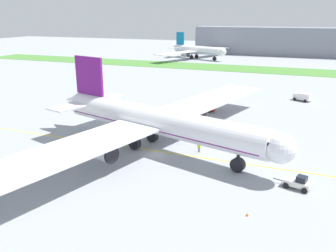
% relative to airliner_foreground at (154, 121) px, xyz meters
% --- Properties ---
extents(ground_plane, '(600.00, 600.00, 0.00)m').
position_rel_airliner_foreground_xyz_m(ground_plane, '(1.44, -3.46, -5.86)').
color(ground_plane, '#9399A0').
rests_on(ground_plane, ground).
extents(apron_taxi_line, '(280.00, 0.36, 0.01)m').
position_rel_airliner_foreground_xyz_m(apron_taxi_line, '(1.44, -1.37, -5.86)').
color(apron_taxi_line, yellow).
rests_on(apron_taxi_line, ground).
extents(grass_median_strip, '(320.00, 24.00, 0.10)m').
position_rel_airliner_foreground_xyz_m(grass_median_strip, '(1.44, 117.22, -5.81)').
color(grass_median_strip, '#4C8438').
rests_on(grass_median_strip, ground).
extents(airliner_foreground, '(54.69, 88.90, 17.25)m').
position_rel_airliner_foreground_xyz_m(airliner_foreground, '(0.00, 0.00, 0.00)').
color(airliner_foreground, white).
rests_on(airliner_foreground, ground).
extents(pushback_tug, '(5.93, 3.24, 2.21)m').
position_rel_airliner_foreground_xyz_m(pushback_tug, '(27.91, -7.95, -4.86)').
color(pushback_tug, white).
rests_on(pushback_tug, ground).
extents(ground_crew_wingwalker_port, '(0.60, 0.37, 1.77)m').
position_rel_airliner_foreground_xyz_m(ground_crew_wingwalker_port, '(9.08, 1.21, -4.79)').
color(ground_crew_wingwalker_port, black).
rests_on(ground_crew_wingwalker_port, ground).
extents(traffic_cone_near_nose, '(0.36, 0.36, 0.58)m').
position_rel_airliner_foreground_xyz_m(traffic_cone_near_nose, '(21.83, -18.84, -5.58)').
color(traffic_cone_near_nose, '#F2590C').
rests_on(traffic_cone_near_nose, ground).
extents(service_truck_baggage_loader, '(6.30, 3.17, 3.22)m').
position_rel_airliner_foreground_xyz_m(service_truck_baggage_loader, '(1.80, 31.92, -4.15)').
color(service_truck_baggage_loader, '#B21E19').
rests_on(service_truck_baggage_loader, ground).
extents(service_truck_catering_van, '(5.88, 4.65, 2.50)m').
position_rel_airliner_foreground_xyz_m(service_truck_catering_van, '(27.21, 54.88, -4.46)').
color(service_truck_catering_van, white).
rests_on(service_truck_catering_van, ground).
extents(parked_airliner_far_left, '(40.02, 63.57, 15.49)m').
position_rel_airliner_foreground_xyz_m(parked_airliner_far_left, '(-35.80, 148.61, -0.61)').
color(parked_airliner_far_left, white).
rests_on(parked_airliner_far_left, ground).
extents(terminal_building, '(100.74, 20.00, 18.00)m').
position_rel_airliner_foreground_xyz_m(terminal_building, '(4.54, 188.08, 3.14)').
color(terminal_building, gray).
rests_on(terminal_building, ground).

